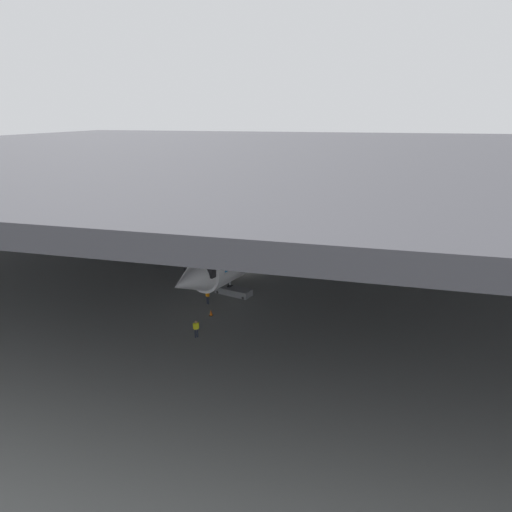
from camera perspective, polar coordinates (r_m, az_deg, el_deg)
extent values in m
plane|color=slate|center=(55.24, -0.88, -2.01)|extent=(110.00, 110.00, 0.00)
cylinder|color=#4C4F54|center=(77.67, -9.95, 8.38)|extent=(1.84, 1.84, 13.05)
cube|color=#38383D|center=(65.61, 2.40, 13.27)|extent=(121.00, 99.00, 1.20)
cube|color=#4C4F54|center=(42.02, -5.09, 9.53)|extent=(115.50, 0.50, 0.70)
cube|color=#4C4F54|center=(81.82, 4.98, 13.33)|extent=(115.50, 0.50, 0.70)
cylinder|color=white|center=(55.91, 2.21, 2.04)|extent=(11.55, 29.25, 3.92)
cone|color=white|center=(42.82, -8.21, -3.00)|extent=(4.96, 5.56, 3.85)
cube|color=black|center=(44.50, -6.27, -1.45)|extent=(3.95, 3.53, 0.86)
cone|color=white|center=(70.32, 8.56, 5.39)|extent=(4.88, 6.94, 3.34)
cube|color=#1972B2|center=(67.22, 7.94, 9.01)|extent=(1.37, 4.19, 6.42)
cube|color=white|center=(66.08, 9.62, 4.74)|extent=(5.67, 4.42, 0.16)
cube|color=white|center=(68.15, 5.30, 5.29)|extent=(5.67, 4.42, 0.16)
cube|color=white|center=(56.57, 13.63, 1.33)|extent=(17.72, 11.24, 0.24)
cylinder|color=#9EA3A8|center=(55.38, 10.99, 0.41)|extent=(3.70, 5.57, 2.43)
cube|color=white|center=(65.04, -3.74, 3.86)|extent=(17.72, 11.24, 0.24)
cylinder|color=#9EA3A8|center=(62.42, -3.32, 2.64)|extent=(3.70, 5.57, 2.43)
cube|color=#1972B2|center=(55.84, 2.22, 2.33)|extent=(11.06, 27.21, 0.16)
cylinder|color=#9EA3A8|center=(48.60, -3.29, -3.24)|extent=(0.20, 0.20, 1.15)
cylinder|color=black|center=(48.89, -3.28, -4.12)|extent=(0.53, 0.95, 0.90)
cylinder|color=#9EA3A8|center=(57.94, 5.76, 0.14)|extent=(0.20, 0.20, 1.15)
cylinder|color=black|center=(58.18, 5.73, -0.62)|extent=(0.53, 0.95, 0.90)
cylinder|color=#9EA3A8|center=(60.14, 1.32, 0.87)|extent=(0.20, 0.20, 1.15)
cylinder|color=black|center=(60.37, 1.31, 0.14)|extent=(0.53, 0.95, 0.90)
cube|color=slate|center=(48.49, -2.82, -4.42)|extent=(4.19, 2.49, 0.70)
cube|color=slate|center=(47.82, -2.85, -2.33)|extent=(3.86, 2.22, 3.15)
cube|color=slate|center=(46.42, -1.03, -0.93)|extent=(1.41, 1.55, 0.12)
cylinder|color=black|center=(46.76, -0.66, -0.15)|extent=(0.06, 0.06, 1.00)
cylinder|color=black|center=(45.78, -1.43, -0.54)|extent=(0.06, 0.06, 1.00)
cylinder|color=black|center=(48.32, -0.76, -4.74)|extent=(0.32, 0.20, 0.30)
cylinder|color=black|center=(47.21, -1.64, -5.29)|extent=(0.32, 0.20, 0.30)
cylinder|color=black|center=(49.93, -3.93, -4.03)|extent=(0.32, 0.20, 0.30)
cylinder|color=black|center=(48.87, -4.85, -4.54)|extent=(0.32, 0.20, 0.30)
cylinder|color=#232838|center=(39.76, -7.64, -9.62)|extent=(0.14, 0.14, 0.79)
cylinder|color=#232838|center=(39.81, -7.39, -9.58)|extent=(0.14, 0.14, 0.79)
cube|color=yellow|center=(39.49, -7.55, -8.73)|extent=(0.42, 0.40, 0.56)
cylinder|color=yellow|center=(39.42, -7.88, -8.75)|extent=(0.09, 0.09, 0.53)
cylinder|color=yellow|center=(39.53, -7.23, -8.64)|extent=(0.09, 0.09, 0.53)
sphere|color=#8C6647|center=(39.31, -7.57, -8.21)|extent=(0.21, 0.21, 0.21)
cylinder|color=#232838|center=(46.16, -6.03, -5.57)|extent=(0.14, 0.14, 0.83)
cylinder|color=#232838|center=(46.29, -6.17, -5.50)|extent=(0.14, 0.14, 0.83)
cube|color=orange|center=(45.96, -6.13, -4.72)|extent=(0.42, 0.37, 0.59)
cylinder|color=orange|center=(45.78, -5.95, -4.76)|extent=(0.09, 0.09, 0.56)
cylinder|color=orange|center=(46.12, -6.31, -4.60)|extent=(0.09, 0.09, 0.56)
sphere|color=brown|center=(45.80, -6.15, -4.23)|extent=(0.23, 0.23, 0.23)
cube|color=black|center=(43.81, -5.68, -7.43)|extent=(0.36, 0.36, 0.04)
cone|color=orange|center=(43.68, -5.69, -7.08)|extent=(0.30, 0.30, 0.56)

